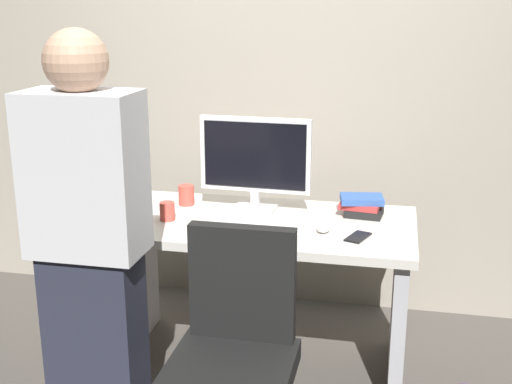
# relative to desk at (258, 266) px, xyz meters

# --- Properties ---
(ground_plane) EXTENTS (9.00, 9.00, 0.00)m
(ground_plane) POSITION_rel_desk_xyz_m (0.00, 0.00, -0.51)
(ground_plane) COLOR #4C4742
(wall_back) EXTENTS (6.40, 0.10, 3.00)m
(wall_back) POSITION_rel_desk_xyz_m (0.00, 0.80, 0.99)
(wall_back) COLOR #9E9384
(wall_back) RESTS_ON ground
(desk) EXTENTS (1.44, 0.74, 0.74)m
(desk) POSITION_rel_desk_xyz_m (0.00, 0.00, 0.00)
(desk) COLOR beige
(desk) RESTS_ON ground
(office_chair) EXTENTS (0.52, 0.52, 0.94)m
(office_chair) POSITION_rel_desk_xyz_m (0.08, -0.80, -0.08)
(office_chair) COLOR black
(office_chair) RESTS_ON ground
(person_at_desk) EXTENTS (0.40, 0.24, 1.64)m
(person_at_desk) POSITION_rel_desk_xyz_m (-0.45, -0.81, 0.33)
(person_at_desk) COLOR #262838
(person_at_desk) RESTS_ON ground
(monitor) EXTENTS (0.54, 0.15, 0.46)m
(monitor) POSITION_rel_desk_xyz_m (-0.05, 0.15, 0.49)
(monitor) COLOR silver
(monitor) RESTS_ON desk
(keyboard) EXTENTS (0.43, 0.13, 0.02)m
(keyboard) POSITION_rel_desk_xyz_m (0.01, -0.11, 0.24)
(keyboard) COLOR white
(keyboard) RESTS_ON desk
(mouse) EXTENTS (0.06, 0.10, 0.03)m
(mouse) POSITION_rel_desk_xyz_m (0.32, -0.10, 0.25)
(mouse) COLOR white
(mouse) RESTS_ON desk
(cup_near_keyboard) EXTENTS (0.07, 0.07, 0.09)m
(cup_near_keyboard) POSITION_rel_desk_xyz_m (-0.41, -0.09, 0.27)
(cup_near_keyboard) COLOR #D84C3F
(cup_near_keyboard) RESTS_ON desk
(cup_by_monitor) EXTENTS (0.08, 0.08, 0.10)m
(cup_by_monitor) POSITION_rel_desk_xyz_m (-0.40, 0.16, 0.28)
(cup_by_monitor) COLOR #D84C3F
(cup_by_monitor) RESTS_ON desk
(book_stack) EXTENTS (0.22, 0.18, 0.09)m
(book_stack) POSITION_rel_desk_xyz_m (0.47, 0.18, 0.28)
(book_stack) COLOR black
(book_stack) RESTS_ON desk
(cell_phone) EXTENTS (0.11, 0.16, 0.01)m
(cell_phone) POSITION_rel_desk_xyz_m (0.47, -0.15, 0.23)
(cell_phone) COLOR black
(cell_phone) RESTS_ON desk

